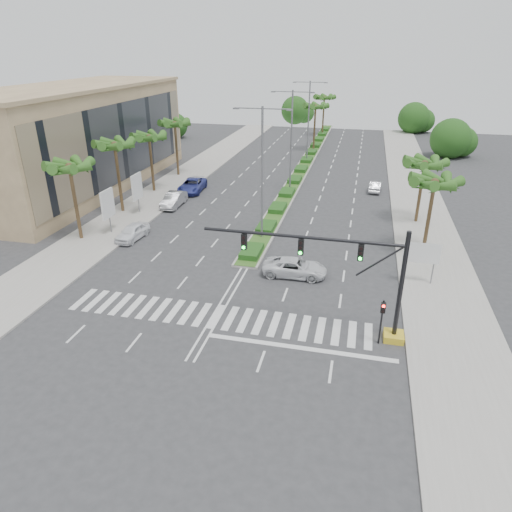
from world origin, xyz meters
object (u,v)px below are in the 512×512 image
Objects in this scene: car_crossing at (295,267)px; car_parked_d at (194,185)px; car_parked_c at (192,185)px; car_right at (376,186)px; car_parked_b at (174,200)px; car_parked_a at (132,232)px.

car_parked_d is at bearing 36.82° from car_crossing.
car_right is at bearing 9.12° from car_parked_c.
car_parked_d is 1.16× the size of car_right.
car_parked_c reaches higher than car_crossing.
car_right is (22.23, 4.82, -0.02)m from car_parked_d.
car_parked_b is at bearing 47.72° from car_crossing.
car_parked_d is at bearing 85.46° from car_parked_c.
car_parked_c is 1.25× the size of car_parked_d.
car_parked_b reaches higher than car_right.
car_parked_d is at bearing 88.96° from car_parked_b.
car_parked_c is 1.45× the size of car_right.
car_parked_a is 16.47m from car_crossing.
car_parked_a is 15.88m from car_parked_c.
car_parked_b is 6.50m from car_parked_d.
car_parked_b is 21.20m from car_crossing.
car_parked_b is 0.95× the size of car_crossing.
car_crossing reaches higher than car_right.
car_parked_a is at bearing 49.21° from car_right.
car_crossing is at bearing -42.05° from car_parked_b.
car_crossing is (16.00, -3.94, -0.02)m from car_parked_a.
car_parked_c reaches higher than car_parked_a.
car_parked_c is 22.88m from car_right.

